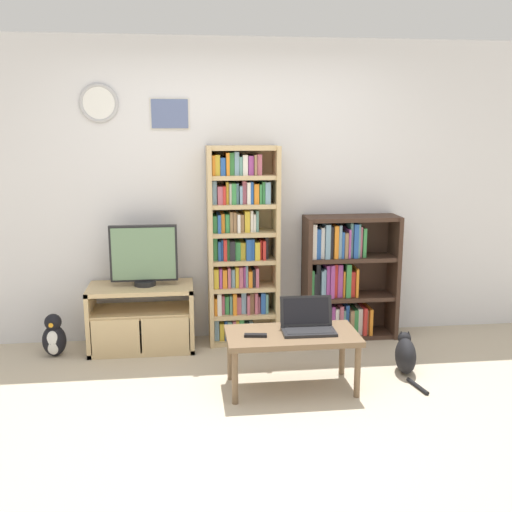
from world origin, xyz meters
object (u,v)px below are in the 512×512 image
object	(u,v)px
cat	(405,355)
bookshelf_short	(342,279)
penguin_figurine	(54,337)
television	(144,256)
bookshelf_tall	(240,246)
laptop	(308,323)
tv_stand	(142,317)
coffee_table	(292,340)
remote_near_laptop	(256,335)

from	to	relation	value
cat	bookshelf_short	bearing A→B (deg)	119.90
penguin_figurine	cat	bearing A→B (deg)	-13.62
television	bookshelf_short	bearing A→B (deg)	2.89
bookshelf_tall	penguin_figurine	world-z (taller)	bookshelf_tall
television	penguin_figurine	xyz separation A→B (m)	(-0.75, -0.10, -0.65)
bookshelf_tall	bookshelf_short	size ratio (longest dim) A/B	1.55
bookshelf_tall	laptop	xyz separation A→B (m)	(0.39, -1.00, -0.38)
cat	bookshelf_tall	bearing A→B (deg)	156.03
bookshelf_tall	bookshelf_short	bearing A→B (deg)	0.37
tv_stand	laptop	xyz separation A→B (m)	(1.25, -0.89, 0.20)
television	bookshelf_tall	size ratio (longest dim) A/B	0.33
television	cat	xyz separation A→B (m)	(2.02, -0.77, -0.67)
tv_stand	laptop	size ratio (longest dim) A/B	2.28
penguin_figurine	tv_stand	bearing A→B (deg)	6.25
cat	penguin_figurine	distance (m)	2.85
bookshelf_tall	coffee_table	world-z (taller)	bookshelf_tall
bookshelf_short	penguin_figurine	bearing A→B (deg)	-175.63
tv_stand	cat	world-z (taller)	tv_stand
coffee_table	remote_near_laptop	world-z (taller)	remote_near_laptop
remote_near_laptop	coffee_table	bearing A→B (deg)	107.26
coffee_table	bookshelf_tall	bearing A→B (deg)	104.66
penguin_figurine	television	bearing A→B (deg)	7.77
coffee_table	cat	distance (m)	0.97
coffee_table	penguin_figurine	world-z (taller)	coffee_table
tv_stand	coffee_table	world-z (taller)	tv_stand
tv_stand	penguin_figurine	bearing A→B (deg)	-173.75
tv_stand	bookshelf_tall	size ratio (longest dim) A/B	0.51
coffee_table	cat	world-z (taller)	coffee_table
bookshelf_tall	cat	size ratio (longest dim) A/B	2.90
laptop	cat	world-z (taller)	laptop
television	bookshelf_short	world-z (taller)	bookshelf_short
tv_stand	coffee_table	bearing A→B (deg)	-39.57
tv_stand	penguin_figurine	world-z (taller)	tv_stand
television	remote_near_laptop	bearing A→B (deg)	-50.58
tv_stand	bookshelf_short	bearing A→B (deg)	3.61
penguin_figurine	coffee_table	bearing A→B (deg)	-24.82
laptop	bookshelf_short	bearing A→B (deg)	63.62
television	bookshelf_short	xyz separation A→B (m)	(1.73, 0.09, -0.27)
bookshelf_tall	coffee_table	xyz separation A→B (m)	(0.27, -1.04, -0.48)
penguin_figurine	bookshelf_short	bearing A→B (deg)	4.37
bookshelf_short	penguin_figurine	xyz separation A→B (m)	(-2.48, -0.19, -0.37)
bookshelf_short	coffee_table	xyz separation A→B (m)	(-0.64, -1.04, -0.17)
remote_near_laptop	cat	size ratio (longest dim) A/B	0.28
television	bookshelf_tall	distance (m)	0.82
tv_stand	penguin_figurine	xyz separation A→B (m)	(-0.72, -0.08, -0.12)
bookshelf_short	penguin_figurine	world-z (taller)	bookshelf_short
bookshelf_tall	coffee_table	distance (m)	1.17
bookshelf_tall	cat	world-z (taller)	bookshelf_tall
tv_stand	bookshelf_tall	bearing A→B (deg)	7.05
remote_near_laptop	penguin_figurine	distance (m)	1.83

